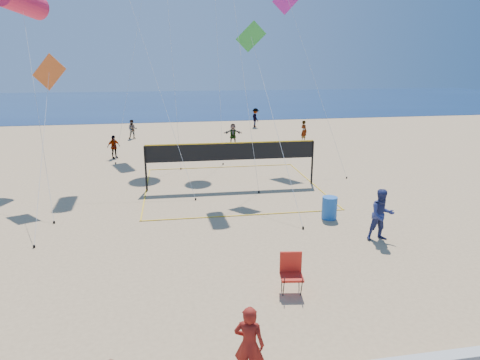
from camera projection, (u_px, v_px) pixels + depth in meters
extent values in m
plane|color=tan|center=(239.00, 316.00, 11.05)|extent=(120.00, 120.00, 0.00)
cube|color=#10244F|center=(172.00, 101.00, 69.82)|extent=(140.00, 50.00, 0.03)
imported|color=maroon|center=(249.00, 345.00, 8.60)|extent=(0.74, 0.63, 1.72)
imported|color=navy|center=(382.00, 215.00, 15.55)|extent=(0.97, 0.77, 1.94)
imported|color=gray|center=(114.00, 147.00, 28.85)|extent=(0.98, 0.81, 1.57)
imported|color=gray|center=(233.00, 133.00, 34.16)|extent=(1.51, 0.67, 1.57)
imported|color=gray|center=(304.00, 131.00, 34.93)|extent=(0.61, 0.73, 1.71)
imported|color=gray|center=(133.00, 129.00, 36.17)|extent=(0.78, 0.61, 1.60)
imported|color=gray|center=(256.00, 118.00, 42.40)|extent=(0.82, 1.28, 1.88)
cube|color=red|center=(292.00, 277.00, 12.03)|extent=(0.70, 0.65, 0.07)
cube|color=red|center=(291.00, 262.00, 12.17)|extent=(0.63, 0.15, 0.63)
cylinder|color=black|center=(284.00, 288.00, 11.86)|extent=(0.07, 0.31, 0.81)
cylinder|color=black|center=(282.00, 280.00, 12.30)|extent=(0.07, 0.31, 0.81)
cylinder|color=black|center=(302.00, 288.00, 11.87)|extent=(0.07, 0.31, 0.81)
cylinder|color=black|center=(299.00, 280.00, 12.31)|extent=(0.07, 0.31, 0.81)
cylinder|color=#1B57AF|center=(329.00, 208.00, 17.80)|extent=(0.69, 0.69, 0.94)
cylinder|color=black|center=(146.00, 169.00, 21.44)|extent=(0.10, 0.10, 2.32)
cylinder|color=black|center=(312.00, 162.00, 22.76)|extent=(0.10, 0.10, 2.32)
cube|color=black|center=(231.00, 152.00, 21.90)|extent=(8.70, 0.20, 0.87)
cube|color=yellow|center=(231.00, 143.00, 21.78)|extent=(8.70, 0.21, 0.06)
cube|color=yellow|center=(246.00, 215.00, 18.27)|extent=(8.90, 0.23, 0.02)
cube|color=yellow|center=(222.00, 167.00, 26.54)|extent=(8.90, 0.23, 0.02)
cylinder|color=#CD1B46|center=(21.00, 1.00, 21.83)|extent=(2.24, 3.19, 1.61)
cylinder|color=silver|center=(36.00, 99.00, 19.60)|extent=(2.29, 7.76, 9.28)
cylinder|color=black|center=(54.00, 222.00, 17.37)|extent=(0.08, 0.08, 0.10)
cylinder|color=silver|center=(147.00, 54.00, 22.12)|extent=(3.97, 8.39, 13.36)
cylinder|color=black|center=(196.00, 199.00, 20.29)|extent=(0.08, 0.08, 0.10)
cylinder|color=silver|center=(245.00, 85.00, 21.18)|extent=(0.96, 2.74, 10.35)
cylinder|color=black|center=(259.00, 192.00, 21.36)|extent=(0.08, 0.08, 0.10)
cube|color=#D55A22|center=(49.00, 72.00, 19.70)|extent=(1.64, 0.53, 1.69)
cylinder|color=silver|center=(43.00, 148.00, 17.40)|extent=(0.37, 6.58, 5.84)
cylinder|color=black|center=(34.00, 246.00, 15.10)|extent=(0.08, 0.08, 0.10)
cube|color=green|center=(251.00, 36.00, 21.24)|extent=(1.49, 0.42, 1.52)
cylinder|color=silver|center=(274.00, 121.00, 19.01)|extent=(0.73, 6.96, 7.51)
cylinder|color=black|center=(303.00, 228.00, 16.78)|extent=(0.08, 0.08, 0.10)
cylinder|color=silver|center=(316.00, 83.00, 25.36)|extent=(1.99, 6.08, 10.13)
cylinder|color=black|center=(347.00, 178.00, 24.01)|extent=(0.08, 0.08, 0.10)
cylinder|color=silver|center=(173.00, 70.00, 26.53)|extent=(0.35, 4.44, 11.55)
cylinder|color=black|center=(181.00, 169.00, 26.01)|extent=(0.08, 0.08, 0.10)
cylinder|color=silver|center=(218.00, 61.00, 27.05)|extent=(0.05, 3.25, 12.71)
cylinder|color=black|center=(223.00, 164.00, 27.22)|extent=(0.08, 0.08, 0.10)
cylinder|color=silver|center=(131.00, 65.00, 28.87)|extent=(2.45, 6.01, 12.13)
cylinder|color=black|center=(116.00, 163.00, 27.45)|extent=(0.08, 0.08, 0.10)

